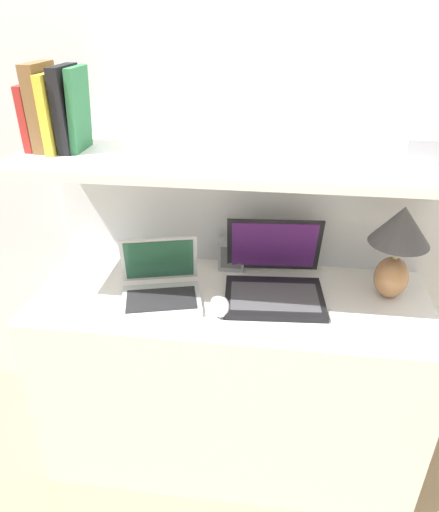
{
  "coord_description": "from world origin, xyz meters",
  "views": [
    {
      "loc": [
        0.13,
        -1.03,
        1.6
      ],
      "look_at": [
        -0.04,
        0.25,
        0.89
      ],
      "focal_mm": 32.0,
      "sensor_mm": 36.0,
      "label": 1
    }
  ],
  "objects_px": {
    "table_lamp": "(399,240)",
    "book_red": "(32,117)",
    "laptop_large": "(274,280)",
    "laptop_small": "(161,287)",
    "shelf_gadget": "(420,150)",
    "book_black": "(68,109)",
    "book_yellow": "(56,112)",
    "book_brown": "(43,107)",
    "computer_mouse": "(220,306)",
    "router_box": "(232,254)",
    "book_green": "(79,110)"
  },
  "relations": [
    {
      "from": "book_red",
      "to": "book_green",
      "type": "bearing_deg",
      "value": 0.0
    },
    {
      "from": "table_lamp",
      "to": "router_box",
      "type": "xyz_separation_m",
      "value": [
        -0.54,
        0.11,
        -0.15
      ]
    },
    {
      "from": "table_lamp",
      "to": "computer_mouse",
      "type": "distance_m",
      "value": 0.61
    },
    {
      "from": "laptop_large",
      "to": "computer_mouse",
      "type": "relative_size",
      "value": 2.71
    },
    {
      "from": "laptop_large",
      "to": "laptop_small",
      "type": "distance_m",
      "value": 0.38
    },
    {
      "from": "laptop_small",
      "to": "book_red",
      "type": "relative_size",
      "value": 1.58
    },
    {
      "from": "shelf_gadget",
      "to": "book_yellow",
      "type": "bearing_deg",
      "value": 180.0
    },
    {
      "from": "book_brown",
      "to": "shelf_gadget",
      "type": "height_order",
      "value": "book_brown"
    },
    {
      "from": "book_red",
      "to": "book_yellow",
      "type": "bearing_deg",
      "value": 0.0
    },
    {
      "from": "book_red",
      "to": "book_green",
      "type": "height_order",
      "value": "book_green"
    },
    {
      "from": "book_green",
      "to": "book_brown",
      "type": "bearing_deg",
      "value": 180.0
    },
    {
      "from": "computer_mouse",
      "to": "book_yellow",
      "type": "relative_size",
      "value": 0.56
    },
    {
      "from": "computer_mouse",
      "to": "book_red",
      "type": "height_order",
      "value": "book_red"
    },
    {
      "from": "shelf_gadget",
      "to": "laptop_small",
      "type": "bearing_deg",
      "value": -172.52
    },
    {
      "from": "laptop_large",
      "to": "router_box",
      "type": "xyz_separation_m",
      "value": [
        -0.16,
        0.14,
        0.01
      ]
    },
    {
      "from": "router_box",
      "to": "shelf_gadget",
      "type": "relative_size",
      "value": 1.31
    },
    {
      "from": "laptop_small",
      "to": "shelf_gadget",
      "type": "relative_size",
      "value": 3.31
    },
    {
      "from": "table_lamp",
      "to": "book_red",
      "type": "distance_m",
      "value": 1.21
    },
    {
      "from": "book_black",
      "to": "shelf_gadget",
      "type": "bearing_deg",
      "value": 0.0
    },
    {
      "from": "laptop_large",
      "to": "book_black",
      "type": "xyz_separation_m",
      "value": [
        -0.65,
        0.02,
        0.54
      ]
    },
    {
      "from": "table_lamp",
      "to": "book_yellow",
      "type": "relative_size",
      "value": 1.43
    },
    {
      "from": "router_box",
      "to": "shelf_gadget",
      "type": "height_order",
      "value": "shelf_gadget"
    },
    {
      "from": "book_brown",
      "to": "book_black",
      "type": "bearing_deg",
      "value": 0.0
    },
    {
      "from": "laptop_small",
      "to": "laptop_large",
      "type": "bearing_deg",
      "value": 12.09
    },
    {
      "from": "laptop_large",
      "to": "book_brown",
      "type": "xyz_separation_m",
      "value": [
        -0.73,
        0.02,
        0.55
      ]
    },
    {
      "from": "table_lamp",
      "to": "book_yellow",
      "type": "height_order",
      "value": "book_yellow"
    },
    {
      "from": "router_box",
      "to": "book_black",
      "type": "relative_size",
      "value": 0.49
    },
    {
      "from": "computer_mouse",
      "to": "book_brown",
      "type": "xyz_separation_m",
      "value": [
        -0.56,
        0.15,
        0.58
      ]
    },
    {
      "from": "laptop_large",
      "to": "book_red",
      "type": "bearing_deg",
      "value": 178.5
    },
    {
      "from": "book_yellow",
      "to": "book_black",
      "type": "xyz_separation_m",
      "value": [
        0.04,
        0.0,
        0.01
      ]
    },
    {
      "from": "laptop_small",
      "to": "book_green",
      "type": "relative_size",
      "value": 1.26
    },
    {
      "from": "book_black",
      "to": "book_yellow",
      "type": "bearing_deg",
      "value": 180.0
    },
    {
      "from": "book_black",
      "to": "shelf_gadget",
      "type": "height_order",
      "value": "book_black"
    },
    {
      "from": "table_lamp",
      "to": "laptop_large",
      "type": "height_order",
      "value": "table_lamp"
    },
    {
      "from": "book_brown",
      "to": "book_green",
      "type": "bearing_deg",
      "value": 0.0
    },
    {
      "from": "book_black",
      "to": "book_green",
      "type": "distance_m",
      "value": 0.03
    },
    {
      "from": "laptop_small",
      "to": "book_green",
      "type": "bearing_deg",
      "value": 157.59
    },
    {
      "from": "laptop_small",
      "to": "book_brown",
      "type": "distance_m",
      "value": 0.67
    },
    {
      "from": "laptop_small",
      "to": "router_box",
      "type": "relative_size",
      "value": 2.53
    },
    {
      "from": "computer_mouse",
      "to": "book_yellow",
      "type": "xyz_separation_m",
      "value": [
        -0.52,
        0.15,
        0.56
      ]
    },
    {
      "from": "book_brown",
      "to": "shelf_gadget",
      "type": "bearing_deg",
      "value": 0.0
    },
    {
      "from": "laptop_small",
      "to": "book_brown",
      "type": "height_order",
      "value": "book_brown"
    },
    {
      "from": "table_lamp",
      "to": "laptop_small",
      "type": "height_order",
      "value": "table_lamp"
    },
    {
      "from": "router_box",
      "to": "book_black",
      "type": "bearing_deg",
      "value": -165.78
    },
    {
      "from": "book_brown",
      "to": "book_black",
      "type": "relative_size",
      "value": 1.03
    },
    {
      "from": "laptop_large",
      "to": "book_green",
      "type": "height_order",
      "value": "book_green"
    },
    {
      "from": "book_black",
      "to": "book_green",
      "type": "xyz_separation_m",
      "value": [
        0.03,
        0.0,
        -0.0
      ]
    },
    {
      "from": "book_brown",
      "to": "book_yellow",
      "type": "distance_m",
      "value": 0.04
    },
    {
      "from": "book_red",
      "to": "shelf_gadget",
      "type": "height_order",
      "value": "book_red"
    },
    {
      "from": "router_box",
      "to": "book_black",
      "type": "distance_m",
      "value": 0.73
    }
  ]
}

